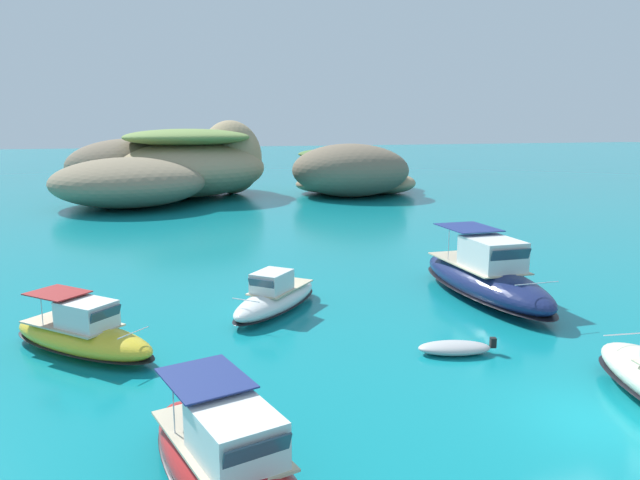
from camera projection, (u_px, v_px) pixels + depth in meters
name	position (u px, v px, depth m)	size (l,w,h in m)	color
ground_plane	(593.00, 422.00, 16.48)	(400.00, 400.00, 0.00)	#0F7F89
islet_large	(173.00, 168.00, 66.59)	(26.17, 27.01, 8.46)	#9E8966
islet_small	(354.00, 172.00, 70.10)	(19.70, 20.95, 5.90)	#756651
motorboat_navy	(485.00, 278.00, 27.92)	(3.21, 10.05, 3.13)	navy
motorboat_white	(275.00, 298.00, 26.09)	(5.64, 5.84, 1.85)	white
motorboat_red	(230.00, 468.00, 12.95)	(4.02, 7.85, 2.36)	red
motorboat_yellow	(83.00, 335.00, 21.30)	(6.07, 6.22, 2.10)	yellow
dinghy_tender	(455.00, 348.00, 21.31)	(2.87, 1.74, 0.58)	#B2B2B2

